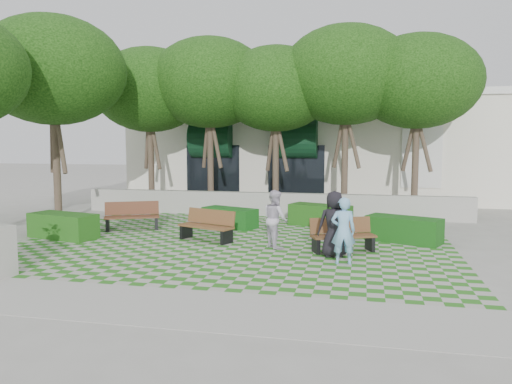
% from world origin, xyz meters
% --- Properties ---
extents(ground, '(90.00, 90.00, 0.00)m').
position_xyz_m(ground, '(0.00, 0.00, 0.00)').
color(ground, gray).
rests_on(ground, ground).
extents(lawn, '(12.00, 12.00, 0.00)m').
position_xyz_m(lawn, '(0.00, 1.00, 0.01)').
color(lawn, '#2B721E').
rests_on(lawn, ground).
extents(sidewalk_south, '(16.00, 2.00, 0.01)m').
position_xyz_m(sidewalk_south, '(0.00, -4.70, 0.01)').
color(sidewalk_south, '#9E9B93').
rests_on(sidewalk_south, ground).
extents(sidewalk_west, '(2.00, 12.00, 0.01)m').
position_xyz_m(sidewalk_west, '(-7.20, 1.00, 0.01)').
color(sidewalk_west, '#9E9B93').
rests_on(sidewalk_west, ground).
extents(retaining_wall, '(15.00, 0.36, 0.90)m').
position_xyz_m(retaining_wall, '(0.00, 6.20, 0.45)').
color(retaining_wall, '#9E9B93').
rests_on(retaining_wall, ground).
extents(bench_east, '(1.75, 1.17, 0.88)m').
position_xyz_m(bench_east, '(3.05, 0.40, 0.42)').
color(bench_east, '#54351D').
rests_on(bench_east, ground).
extents(bench_mid, '(1.79, 1.15, 0.89)m').
position_xyz_m(bench_mid, '(-0.84, 1.02, 0.43)').
color(bench_mid, brown).
rests_on(bench_mid, ground).
extents(bench_west, '(1.81, 1.25, 0.91)m').
position_xyz_m(bench_west, '(-3.79, 2.21, 0.44)').
color(bench_west, '#522C1C').
rests_on(bench_west, ground).
extents(hedge_east, '(2.21, 1.60, 0.72)m').
position_xyz_m(hedge_east, '(4.71, 2.01, 0.36)').
color(hedge_east, '#124412').
rests_on(hedge_east, ground).
extents(hedge_midright, '(2.23, 1.51, 0.72)m').
position_xyz_m(hedge_midright, '(2.13, 4.28, 0.36)').
color(hedge_midright, '#1B4C14').
rests_on(hedge_midright, ground).
extents(hedge_midleft, '(2.01, 1.41, 0.65)m').
position_xyz_m(hedge_midleft, '(-0.80, 3.33, 0.33)').
color(hedge_midleft, '#134A17').
rests_on(hedge_midleft, ground).
extents(hedge_west, '(2.25, 1.34, 0.74)m').
position_xyz_m(hedge_west, '(-5.15, 0.46, 0.37)').
color(hedge_west, '#1C5015').
rests_on(hedge_west, ground).
extents(person_blue, '(0.63, 0.47, 1.58)m').
position_xyz_m(person_blue, '(3.12, -0.97, 0.79)').
color(person_blue, '#7BB4E0').
rests_on(person_blue, ground).
extents(person_dark, '(0.91, 0.70, 1.65)m').
position_xyz_m(person_dark, '(2.87, -0.27, 0.83)').
color(person_dark, black).
rests_on(person_dark, ground).
extents(person_white, '(0.93, 0.97, 1.57)m').
position_xyz_m(person_white, '(1.25, 0.53, 0.78)').
color(person_white, silver).
rests_on(person_white, ground).
extents(tree_row, '(17.70, 13.40, 7.41)m').
position_xyz_m(tree_row, '(-1.86, 5.95, 5.18)').
color(tree_row, '#47382B').
rests_on(tree_row, ground).
extents(building, '(18.00, 8.92, 5.15)m').
position_xyz_m(building, '(0.93, 14.08, 2.52)').
color(building, silver).
rests_on(building, ground).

